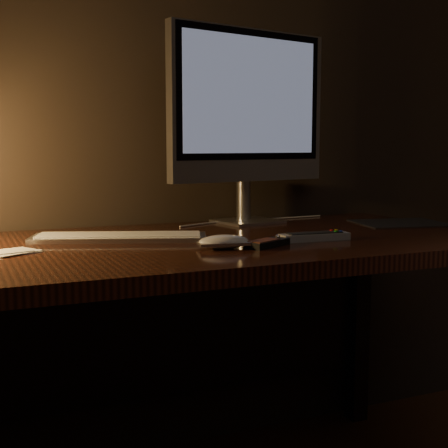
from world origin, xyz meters
name	(u,v)px	position (x,y,z in m)	size (l,w,h in m)	color
desk	(186,284)	(0.00, 1.93, 0.62)	(1.60, 0.75, 0.75)	#3C180D
monitor	(249,110)	(0.29, 2.14, 1.10)	(0.56, 0.20, 0.60)	silver
keyboard	(119,237)	(-0.18, 1.94, 0.76)	(0.45, 0.12, 0.02)	silver
mousepad	(400,223)	(0.72, 1.93, 0.75)	(0.27, 0.22, 0.00)	black
mouse	(224,244)	(0.02, 1.71, 0.76)	(0.12, 0.06, 0.02)	white
media_remote	(267,243)	(0.13, 1.70, 0.76)	(0.14, 0.10, 0.02)	black
tv_remote	(315,236)	(0.28, 1.73, 0.76)	(0.19, 0.06, 0.02)	#979A9D
papers	(11,252)	(-0.45, 1.84, 0.75)	(0.12, 0.08, 0.01)	white
cable	(253,221)	(0.32, 2.17, 0.75)	(0.00, 0.00, 0.54)	white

